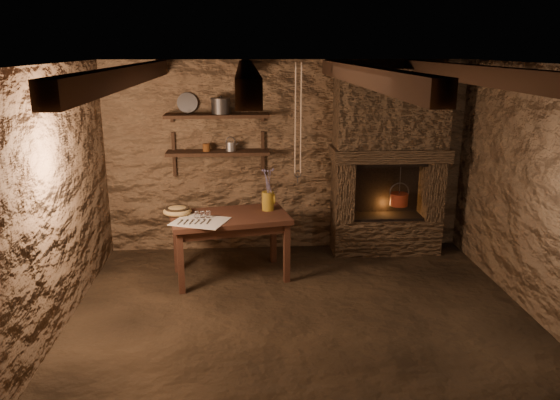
{
  "coord_description": "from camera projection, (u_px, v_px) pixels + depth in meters",
  "views": [
    {
      "loc": [
        -0.53,
        -4.75,
        2.54
      ],
      "look_at": [
        -0.15,
        0.9,
        0.95
      ],
      "focal_mm": 35.0,
      "sensor_mm": 36.0,
      "label": 1
    }
  ],
  "objects": [
    {
      "name": "hanging_ropes",
      "position": [
        298.0,
        119.0,
        5.81
      ],
      "size": [
        0.08,
        0.08,
        1.2
      ],
      "primitive_type": null,
      "color": "beige",
      "rests_on": "ceiling"
    },
    {
      "name": "shelf_lower",
      "position": [
        218.0,
        153.0,
        6.65
      ],
      "size": [
        1.25,
        0.3,
        0.04
      ],
      "primitive_type": "cube",
      "color": "black",
      "rests_on": "back_wall"
    },
    {
      "name": "drinking_glasses",
      "position": [
        202.0,
        215.0,
        5.94
      ],
      "size": [
        0.18,
        0.05,
        0.07
      ],
      "primitive_type": null,
      "color": "white",
      "rests_on": "linen_cloth"
    },
    {
      "name": "pewter_cutlery_row",
      "position": [
        200.0,
        221.0,
        5.82
      ],
      "size": [
        0.49,
        0.33,
        0.01
      ],
      "primitive_type": null,
      "rotation": [
        0.0,
        0.0,
        -0.36
      ],
      "color": "gray",
      "rests_on": "linen_cloth"
    },
    {
      "name": "beam_far_right",
      "position": [
        476.0,
        75.0,
        4.75
      ],
      "size": [
        0.14,
        3.95,
        0.16
      ],
      "primitive_type": "cube",
      "color": "black",
      "rests_on": "ceiling"
    },
    {
      "name": "iron_stockpot",
      "position": [
        221.0,
        107.0,
        6.5
      ],
      "size": [
        0.23,
        0.23,
        0.17
      ],
      "primitive_type": "cylinder",
      "rotation": [
        0.0,
        0.0,
        -0.02
      ],
      "color": "#312E2B",
      "rests_on": "shelf_upper"
    },
    {
      "name": "red_pot",
      "position": [
        399.0,
        199.0,
        6.83
      ],
      "size": [
        0.29,
        0.29,
        0.54
      ],
      "rotation": [
        0.0,
        0.0,
        0.37
      ],
      "color": "maroon",
      "rests_on": "hearth"
    },
    {
      "name": "tin_pan",
      "position": [
        187.0,
        103.0,
        6.56
      ],
      "size": [
        0.26,
        0.14,
        0.24
      ],
      "primitive_type": "cylinder",
      "rotation": [
        1.26,
        0.0,
        0.12
      ],
      "color": "#A9A8A3",
      "rests_on": "shelf_upper"
    },
    {
      "name": "floor",
      "position": [
        302.0,
        319.0,
        5.29
      ],
      "size": [
        4.5,
        4.5,
        0.0
      ],
      "primitive_type": "plane",
      "color": "black",
      "rests_on": "ground"
    },
    {
      "name": "back_wall",
      "position": [
        286.0,
        157.0,
        6.88
      ],
      "size": [
        4.5,
        0.04,
        2.4
      ],
      "primitive_type": "cube",
      "color": "#503825",
      "rests_on": "floor"
    },
    {
      "name": "front_wall",
      "position": [
        342.0,
        297.0,
        3.04
      ],
      "size": [
        4.5,
        0.04,
        2.4
      ],
      "primitive_type": "cube",
      "color": "#503825",
      "rests_on": "floor"
    },
    {
      "name": "beam_mid_left",
      "position": [
        246.0,
        75.0,
        4.63
      ],
      "size": [
        0.14,
        3.95,
        0.16
      ],
      "primitive_type": "cube",
      "color": "black",
      "rests_on": "ceiling"
    },
    {
      "name": "small_kettle",
      "position": [
        231.0,
        146.0,
        6.64
      ],
      "size": [
        0.19,
        0.17,
        0.17
      ],
      "primitive_type": null,
      "rotation": [
        0.0,
        0.0,
        0.38
      ],
      "color": "#A9A8A3",
      "rests_on": "shelf_lower"
    },
    {
      "name": "hearth",
      "position": [
        389.0,
        157.0,
        6.73
      ],
      "size": [
        1.43,
        0.51,
        2.3
      ],
      "color": "#36271B",
      "rests_on": "floor"
    },
    {
      "name": "linen_cloth",
      "position": [
        200.0,
        221.0,
        5.84
      ],
      "size": [
        0.67,
        0.61,
        0.01
      ],
      "primitive_type": "cube",
      "rotation": [
        0.0,
        0.0,
        -0.36
      ],
      "color": "beige",
      "rests_on": "work_table"
    },
    {
      "name": "right_wall",
      "position": [
        542.0,
        196.0,
        5.1
      ],
      "size": [
        0.04,
        4.0,
        2.4
      ],
      "primitive_type": "cube",
      "color": "#503825",
      "rests_on": "floor"
    },
    {
      "name": "beam_mid_right",
      "position": [
        363.0,
        75.0,
        4.69
      ],
      "size": [
        0.14,
        3.95,
        0.16
      ],
      "primitive_type": "cube",
      "color": "black",
      "rests_on": "ceiling"
    },
    {
      "name": "work_table",
      "position": [
        230.0,
        244.0,
        6.16
      ],
      "size": [
        1.41,
        0.97,
        0.74
      ],
      "rotation": [
        0.0,
        0.0,
        0.19
      ],
      "color": "#361D13",
      "rests_on": "floor"
    },
    {
      "name": "left_wall",
      "position": [
        50.0,
        204.0,
        4.82
      ],
      "size": [
        0.04,
        4.0,
        2.4
      ],
      "primitive_type": "cube",
      "color": "#503825",
      "rests_on": "floor"
    },
    {
      "name": "ceiling",
      "position": [
        305.0,
        64.0,
        4.64
      ],
      "size": [
        4.5,
        4.0,
        0.04
      ],
      "primitive_type": "cube",
      "color": "black",
      "rests_on": "back_wall"
    },
    {
      "name": "beam_far_left",
      "position": [
        127.0,
        76.0,
        4.57
      ],
      "size": [
        0.14,
        3.95,
        0.16
      ],
      "primitive_type": "cube",
      "color": "black",
      "rests_on": "ceiling"
    },
    {
      "name": "stoneware_jug",
      "position": [
        268.0,
        192.0,
        6.21
      ],
      "size": [
        0.16,
        0.16,
        0.49
      ],
      "rotation": [
        0.0,
        0.0,
        -0.18
      ],
      "color": "#A57E1F",
      "rests_on": "work_table"
    },
    {
      "name": "wooden_bowl",
      "position": [
        177.0,
        211.0,
        6.09
      ],
      "size": [
        0.34,
        0.34,
        0.11
      ],
      "primitive_type": "ellipsoid",
      "rotation": [
        0.0,
        0.0,
        -0.08
      ],
      "color": "#9C7C43",
      "rests_on": "work_table"
    },
    {
      "name": "rusty_tin",
      "position": [
        206.0,
        148.0,
        6.62
      ],
      "size": [
        0.1,
        0.1,
        0.09
      ],
      "primitive_type": "cylinder",
      "rotation": [
        0.0,
        0.0,
        0.13
      ],
      "color": "#552C11",
      "rests_on": "shelf_lower"
    },
    {
      "name": "shelf_upper",
      "position": [
        217.0,
        116.0,
        6.53
      ],
      "size": [
        1.25,
        0.3,
        0.04
      ],
      "primitive_type": "cube",
      "color": "black",
      "rests_on": "back_wall"
    }
  ]
}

